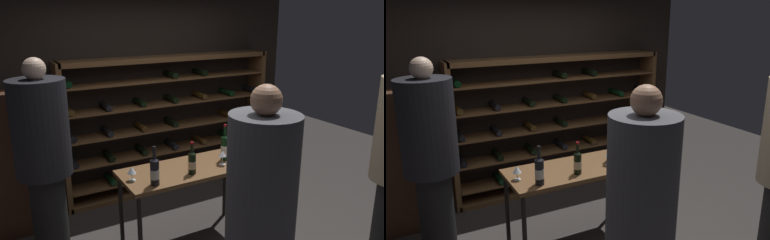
# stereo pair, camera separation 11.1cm
# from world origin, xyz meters

# --- Properties ---
(back_wall) EXTENTS (4.63, 0.10, 3.00)m
(back_wall) POSITION_xyz_m (0.00, 1.82, 1.50)
(back_wall) COLOR black
(back_wall) RESTS_ON ground
(wine_rack) EXTENTS (2.91, 0.32, 1.80)m
(wine_rack) POSITION_xyz_m (0.38, 1.61, 0.88)
(wine_rack) COLOR brown
(wine_rack) RESTS_ON ground
(tasting_table) EXTENTS (1.36, 0.61, 0.82)m
(tasting_table) POSITION_xyz_m (-0.08, 0.31, 0.74)
(tasting_table) COLOR brown
(tasting_table) RESTS_ON ground
(person_guest_khaki) EXTENTS (0.47, 0.47, 1.91)m
(person_guest_khaki) POSITION_xyz_m (-0.27, -1.05, 1.05)
(person_guest_khaki) COLOR #252525
(person_guest_khaki) RESTS_ON ground
(person_guest_blue_shirt) EXTENTS (0.52, 0.52, 1.95)m
(person_guest_blue_shirt) POSITION_xyz_m (-1.36, 0.81, 1.07)
(person_guest_blue_shirt) COLOR black
(person_guest_blue_shirt) RESTS_ON ground
(display_cabinet) EXTENTS (0.44, 0.36, 1.56)m
(display_cabinet) POSITION_xyz_m (-1.70, 1.39, 0.78)
(display_cabinet) COLOR #4C2D1E
(display_cabinet) RESTS_ON ground
(wine_bottle_gold_foil) EXTENTS (0.09, 0.09, 0.37)m
(wine_bottle_gold_foil) POSITION_xyz_m (-0.53, 0.10, 0.96)
(wine_bottle_gold_foil) COLOR black
(wine_bottle_gold_foil) RESTS_ON tasting_table
(wine_bottle_green_slim) EXTENTS (0.08, 0.08, 0.32)m
(wine_bottle_green_slim) POSITION_xyz_m (-0.11, 0.16, 0.94)
(wine_bottle_green_slim) COLOR black
(wine_bottle_green_slim) RESTS_ON tasting_table
(wine_bottle_amber_reserve) EXTENTS (0.08, 0.08, 0.39)m
(wine_bottle_amber_reserve) POSITION_xyz_m (0.36, 0.31, 0.96)
(wine_bottle_amber_reserve) COLOR black
(wine_bottle_amber_reserve) RESTS_ON tasting_table
(wine_glass_stemmed_center) EXTENTS (0.08, 0.08, 0.15)m
(wine_glass_stemmed_center) POSITION_xyz_m (0.27, 0.21, 0.94)
(wine_glass_stemmed_center) COLOR silver
(wine_glass_stemmed_center) RESTS_ON tasting_table
(wine_glass_stemmed_left) EXTENTS (0.08, 0.08, 0.14)m
(wine_glass_stemmed_left) POSITION_xyz_m (-0.68, 0.29, 0.92)
(wine_glass_stemmed_left) COLOR silver
(wine_glass_stemmed_left) RESTS_ON tasting_table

